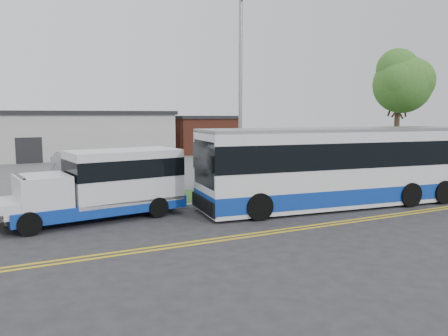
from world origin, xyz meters
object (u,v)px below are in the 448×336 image
streetlight_near (241,90)px  parked_car_a (76,165)px  shuttle_bus (107,182)px  tree_east (399,78)px  transit_bus (336,167)px  pedestrian (123,187)px

streetlight_near → parked_car_a: size_ratio=1.91×
shuttle_bus → streetlight_near: bearing=8.7°
tree_east → transit_bus: size_ratio=0.66×
transit_bus → pedestrian: bearing=164.8°
transit_bus → pedestrian: (-8.68, 3.37, -0.79)m
tree_east → transit_bus: bearing=-152.2°
shuttle_bus → pedestrian: 1.59m
shuttle_bus → parked_car_a: shuttle_bus is taller
tree_east → transit_bus: 10.57m
tree_east → parked_car_a: bearing=153.9°
streetlight_near → pedestrian: (-6.15, -0.83, -4.28)m
shuttle_bus → pedestrian: shuttle_bus is taller
transit_bus → parked_car_a: transit_bus is taller
transit_bus → pedestrian: size_ratio=7.42×
parked_car_a → tree_east: bearing=-36.9°
shuttle_bus → pedestrian: bearing=47.3°
tree_east → shuttle_bus: 18.79m
tree_east → streetlight_near: size_ratio=0.88×
transit_bus → parked_car_a: bearing=131.3°
streetlight_near → tree_east: bearing=1.4°
streetlight_near → transit_bus: 6.02m
tree_east → transit_bus: (-8.47, -4.47, -4.46)m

